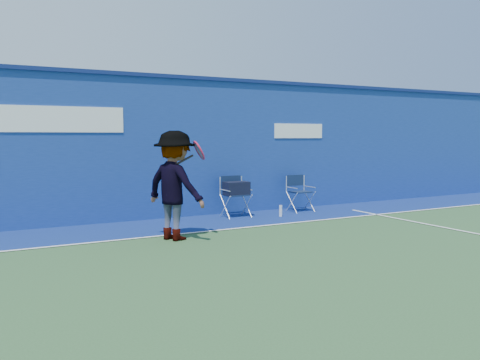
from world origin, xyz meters
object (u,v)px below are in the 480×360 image
directors_chair_right (300,200)px  water_bottle (281,211)px  tennis_player (175,185)px  directors_chair_left (236,200)px

directors_chair_right → water_bottle: size_ratio=3.30×
directors_chair_right → tennis_player: (-3.78, -1.65, 0.67)m
tennis_player → directors_chair_right: bearing=23.5°
directors_chair_left → water_bottle: directors_chair_left is taller
directors_chair_left → tennis_player: bearing=-141.4°
directors_chair_right → water_bottle: 0.97m
directors_chair_left → directors_chair_right: (1.73, 0.01, -0.11)m
directors_chair_right → water_bottle: bearing=-151.6°
tennis_player → water_bottle: bearing=22.1°
directors_chair_right → water_bottle: (-0.85, -0.46, -0.14)m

